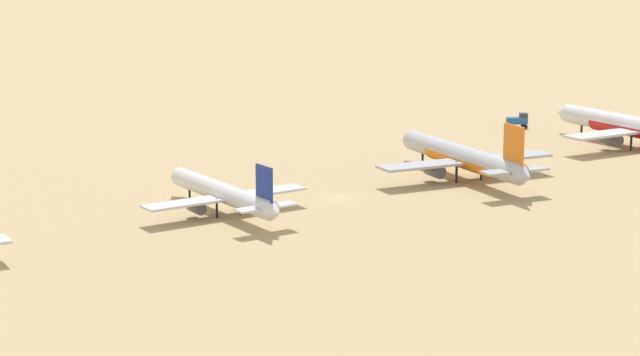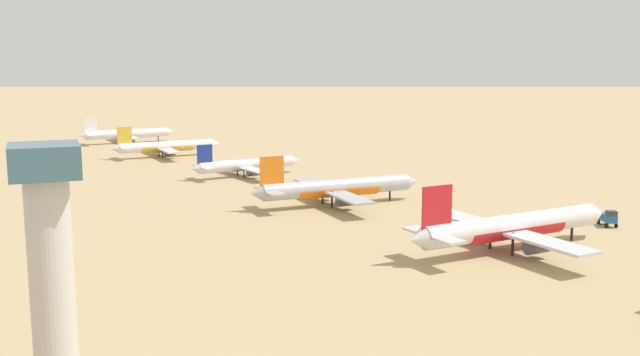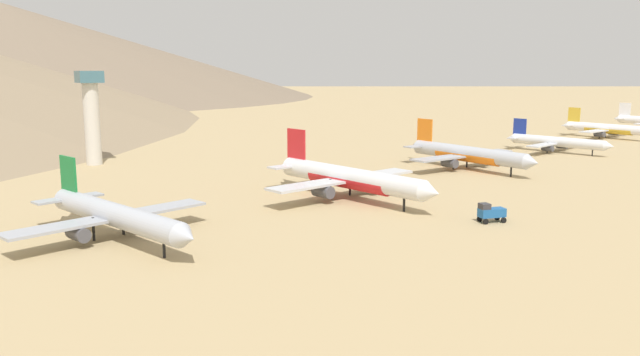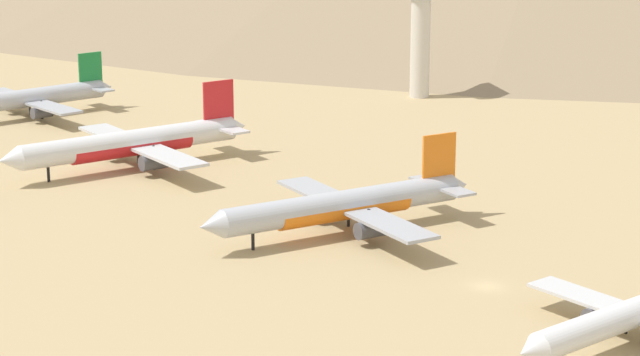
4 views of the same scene
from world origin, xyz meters
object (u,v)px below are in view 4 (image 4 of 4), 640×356
(parked_jet_0, at_px, (26,99))
(control_tower, at_px, (420,32))
(parked_jet_2, at_px, (345,205))
(parked_jet_1, at_px, (133,143))
(parked_jet_3, at_px, (635,313))

(parked_jet_0, relative_size, control_tower, 1.58)
(parked_jet_0, relative_size, parked_jet_2, 0.95)
(parked_jet_0, xyz_separation_m, control_tower, (-92.04, 20.51, 11.71))
(parked_jet_1, relative_size, parked_jet_3, 1.32)
(parked_jet_0, height_order, parked_jet_3, parked_jet_0)
(parked_jet_0, height_order, parked_jet_2, parked_jet_2)
(parked_jet_0, distance_m, parked_jet_3, 167.17)
(parked_jet_0, relative_size, parked_jet_3, 1.17)
(parked_jet_2, xyz_separation_m, control_tower, (-71.78, -89.46, 11.55))
(parked_jet_1, height_order, parked_jet_3, parked_jet_1)
(parked_jet_1, relative_size, control_tower, 1.77)
(parked_jet_2, distance_m, control_tower, 115.28)
(parked_jet_1, bearing_deg, control_tower, -158.21)
(control_tower, bearing_deg, parked_jet_0, -12.56)
(parked_jet_2, xyz_separation_m, parked_jet_3, (-8.77, 54.66, -0.82))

